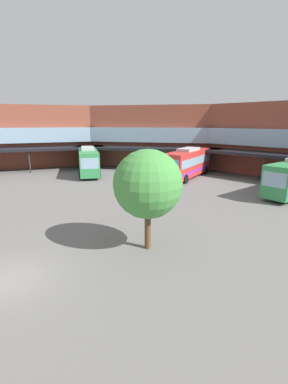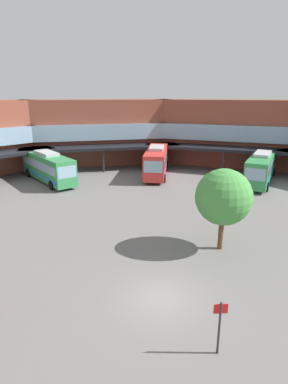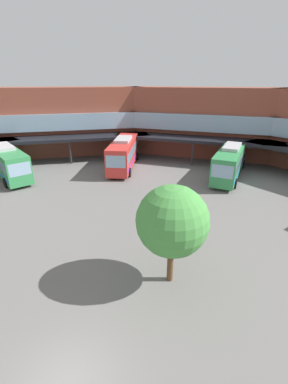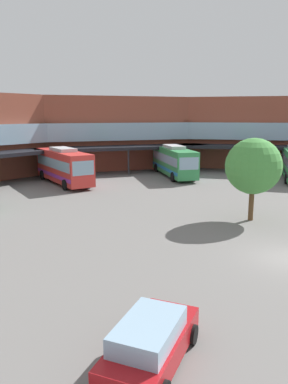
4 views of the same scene
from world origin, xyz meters
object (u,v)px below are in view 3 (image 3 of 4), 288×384
(bus_4, at_px, (6,161))
(plaza_tree, at_px, (172,221))
(bus_5, at_px, (230,161))
(bus_0, at_px, (124,153))

(bus_4, xyz_separation_m, plaza_tree, (18.71, -17.42, 1.98))
(bus_5, bearing_deg, plaza_tree, -0.82)
(plaza_tree, bearing_deg, bus_0, 103.34)
(bus_0, distance_m, bus_4, 14.21)
(bus_0, height_order, plaza_tree, plaza_tree)
(bus_5, relative_size, plaza_tree, 1.95)
(bus_5, distance_m, plaza_tree, 20.37)
(bus_5, xyz_separation_m, plaza_tree, (-8.05, -18.61, 1.98))
(bus_0, relative_size, bus_4, 1.08)
(bus_0, bearing_deg, bus_4, -70.49)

